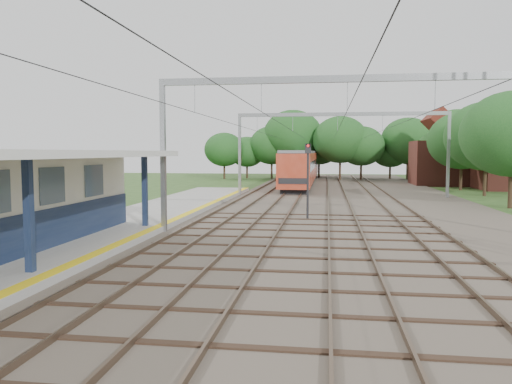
{
  "coord_description": "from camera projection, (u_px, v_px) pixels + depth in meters",
  "views": [
    {
      "loc": [
        2.38,
        -6.84,
        3.72
      ],
      "look_at": [
        -1.39,
        19.52,
        1.6
      ],
      "focal_mm": 35.0,
      "sensor_mm": 36.0,
      "label": 1
    }
  ],
  "objects": [
    {
      "name": "ballast_bed",
      "position": [
        349.0,
        203.0,
        36.42
      ],
      "size": [
        18.0,
        90.0,
        0.1
      ],
      "primitive_type": "cube",
      "color": "#473D33",
      "rests_on": "ground"
    },
    {
      "name": "platform",
      "position": [
        103.0,
        232.0,
        22.24
      ],
      "size": [
        5.0,
        52.0,
        0.35
      ],
      "primitive_type": "cube",
      "color": "gray",
      "rests_on": "ground"
    },
    {
      "name": "yellow_stripe",
      "position": [
        151.0,
        229.0,
        21.91
      ],
      "size": [
        0.45,
        52.0,
        0.01
      ],
      "primitive_type": "cube",
      "color": "yellow",
      "rests_on": "platform"
    },
    {
      "name": "rail_tracks",
      "position": [
        315.0,
        201.0,
        36.76
      ],
      "size": [
        11.8,
        88.0,
        0.15
      ],
      "color": "brown",
      "rests_on": "ballast_bed"
    },
    {
      "name": "catenary_system",
      "position": [
        344.0,
        124.0,
        31.42
      ],
      "size": [
        17.22,
        88.0,
        7.0
      ],
      "color": "gray",
      "rests_on": "ground"
    },
    {
      "name": "tree_band",
      "position": [
        339.0,
        143.0,
        62.82
      ],
      "size": [
        31.72,
        30.88,
        8.82
      ],
      "color": "#382619",
      "rests_on": "ground"
    },
    {
      "name": "house_far",
      "position": [
        449.0,
        157.0,
        56.19
      ],
      "size": [
        8.0,
        6.12,
        8.66
      ],
      "color": "brown",
      "rests_on": "ground"
    },
    {
      "name": "train",
      "position": [
        303.0,
        166.0,
        59.83
      ],
      "size": [
        2.89,
        35.98,
        3.8
      ],
      "color": "black",
      "rests_on": "ballast_bed"
    },
    {
      "name": "signal_post",
      "position": [
        308.0,
        173.0,
        26.9
      ],
      "size": [
        0.33,
        0.3,
        4.19
      ],
      "rotation": [
        0.0,
        0.0,
        0.38
      ],
      "color": "black",
      "rests_on": "ground"
    }
  ]
}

